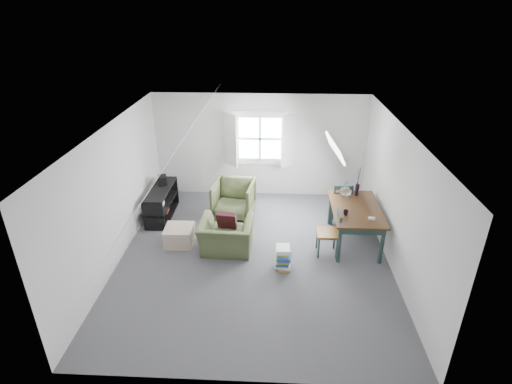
# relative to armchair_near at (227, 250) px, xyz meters

# --- Properties ---
(floor) EXTENTS (5.50, 5.50, 0.00)m
(floor) POSITION_rel_armchair_near_xyz_m (0.54, -0.19, 0.00)
(floor) COLOR #4A4A4F
(floor) RESTS_ON ground
(ceiling) EXTENTS (5.50, 5.50, 0.00)m
(ceiling) POSITION_rel_armchair_near_xyz_m (0.54, -0.19, 2.50)
(ceiling) COLOR white
(ceiling) RESTS_ON wall_back
(wall_back) EXTENTS (5.00, 0.00, 5.00)m
(wall_back) POSITION_rel_armchair_near_xyz_m (0.54, 2.56, 1.25)
(wall_back) COLOR silver
(wall_back) RESTS_ON ground
(wall_front) EXTENTS (5.00, 0.00, 5.00)m
(wall_front) POSITION_rel_armchair_near_xyz_m (0.54, -2.94, 1.25)
(wall_front) COLOR silver
(wall_front) RESTS_ON ground
(wall_left) EXTENTS (0.00, 5.50, 5.50)m
(wall_left) POSITION_rel_armchair_near_xyz_m (-1.96, -0.19, 1.25)
(wall_left) COLOR silver
(wall_left) RESTS_ON ground
(wall_right) EXTENTS (0.00, 5.50, 5.50)m
(wall_right) POSITION_rel_armchair_near_xyz_m (3.04, -0.19, 1.25)
(wall_right) COLOR silver
(wall_right) RESTS_ON ground
(slope_left) EXTENTS (3.19, 5.50, 4.48)m
(slope_left) POSITION_rel_armchair_near_xyz_m (-1.01, -0.19, 1.78)
(slope_left) COLOR white
(slope_left) RESTS_ON wall_left
(slope_right) EXTENTS (3.19, 5.50, 4.48)m
(slope_right) POSITION_rel_armchair_near_xyz_m (2.09, -0.19, 1.78)
(slope_right) COLOR white
(slope_right) RESTS_ON wall_right
(dormer_window) EXTENTS (1.71, 0.35, 1.30)m
(dormer_window) POSITION_rel_armchair_near_xyz_m (0.54, 2.48, 1.45)
(dormer_window) COLOR white
(dormer_window) RESTS_ON wall_back
(skylight) EXTENTS (0.35, 0.75, 0.47)m
(skylight) POSITION_rel_armchair_near_xyz_m (2.09, 1.11, 1.75)
(skylight) COLOR white
(skylight) RESTS_ON slope_right
(armchair_near) EXTENTS (1.03, 0.91, 0.65)m
(armchair_near) POSITION_rel_armchair_near_xyz_m (0.00, 0.00, 0.00)
(armchair_near) COLOR #434D2C
(armchair_near) RESTS_ON floor
(armchair_far) EXTENTS (0.97, 0.99, 0.81)m
(armchair_far) POSITION_rel_armchair_near_xyz_m (0.00, 1.43, 0.00)
(armchair_far) COLOR #434D2C
(armchair_far) RESTS_ON floor
(throw_pillow) EXTENTS (0.39, 0.26, 0.39)m
(throw_pillow) POSITION_rel_armchair_near_xyz_m (0.00, 0.15, 0.58)
(throw_pillow) COLOR #340E15
(throw_pillow) RESTS_ON armchair_near
(ottoman) EXTENTS (0.56, 0.56, 0.36)m
(ottoman) POSITION_rel_armchair_near_xyz_m (-0.96, 0.19, 0.18)
(ottoman) COLOR tan
(ottoman) RESTS_ON floor
(dining_table) EXTENTS (0.93, 1.56, 0.78)m
(dining_table) POSITION_rel_armchair_near_xyz_m (2.49, 0.42, 0.68)
(dining_table) COLOR #371F0E
(dining_table) RESTS_ON floor
(demijohn) EXTENTS (0.23, 0.23, 0.32)m
(demijohn) POSITION_rel_armchair_near_xyz_m (2.34, 0.87, 0.91)
(demijohn) COLOR silver
(demijohn) RESTS_ON dining_table
(vase_twigs) EXTENTS (0.08, 0.09, 0.61)m
(vase_twigs) POSITION_rel_armchair_near_xyz_m (2.59, 0.97, 0.91)
(vase_twigs) COLOR black
(vase_twigs) RESTS_ON dining_table
(cup) EXTENTS (0.12, 0.12, 0.09)m
(cup) POSITION_rel_armchair_near_xyz_m (2.24, 0.12, 0.78)
(cup) COLOR black
(cup) RESTS_ON dining_table
(paper_box) EXTENTS (0.12, 0.09, 0.04)m
(paper_box) POSITION_rel_armchair_near_xyz_m (2.69, -0.03, 0.80)
(paper_box) COLOR white
(paper_box) RESTS_ON dining_table
(dining_chair_far) EXTENTS (0.45, 0.45, 0.96)m
(dining_chair_far) POSITION_rel_armchair_near_xyz_m (2.33, 1.19, 0.50)
(dining_chair_far) COLOR brown
(dining_chair_far) RESTS_ON floor
(dining_chair_near) EXTENTS (0.42, 0.42, 0.89)m
(dining_chair_near) POSITION_rel_armchair_near_xyz_m (1.95, -0.01, 0.46)
(dining_chair_near) COLOR brown
(dining_chair_near) RESTS_ON floor
(media_shelf) EXTENTS (0.44, 1.33, 0.68)m
(media_shelf) POSITION_rel_armchair_near_xyz_m (-1.60, 1.25, 0.31)
(media_shelf) COLOR black
(media_shelf) RESTS_ON floor
(electronics_box) EXTENTS (0.24, 0.29, 0.20)m
(electronics_box) POSITION_rel_armchair_near_xyz_m (-1.60, 1.55, 0.77)
(electronics_box) COLOR black
(electronics_box) RESTS_ON media_shelf
(magazine_stack) EXTENTS (0.32, 0.38, 0.42)m
(magazine_stack) POSITION_rel_armchair_near_xyz_m (1.09, -0.51, 0.21)
(magazine_stack) COLOR #B29933
(magazine_stack) RESTS_ON floor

